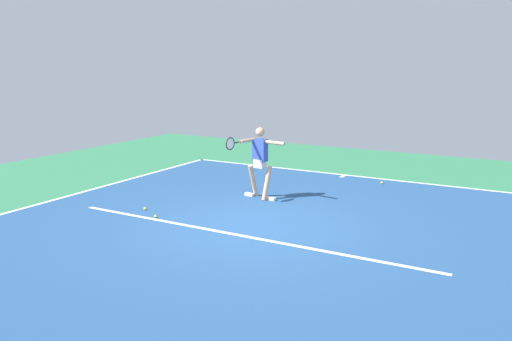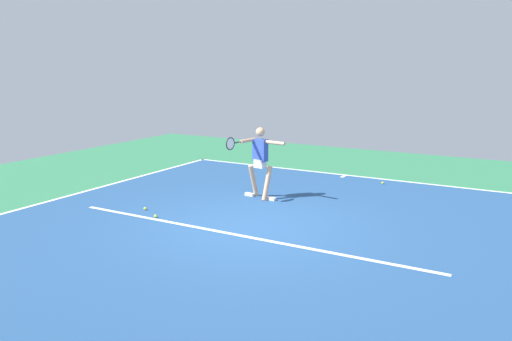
% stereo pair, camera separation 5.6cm
% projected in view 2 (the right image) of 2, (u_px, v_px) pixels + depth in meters
% --- Properties ---
extents(ground_plane, '(20.48, 20.48, 0.00)m').
position_uv_depth(ground_plane, '(251.00, 226.00, 9.98)').
color(ground_plane, '#2D754C').
extents(court_surface, '(10.23, 11.07, 0.00)m').
position_uv_depth(court_surface, '(251.00, 226.00, 9.98)').
color(court_surface, navy).
rests_on(court_surface, ground_plane).
extents(court_line_baseline_near, '(10.23, 0.10, 0.01)m').
position_uv_depth(court_line_baseline_near, '(346.00, 175.00, 14.65)').
color(court_line_baseline_near, white).
rests_on(court_line_baseline_near, ground_plane).
extents(court_line_sideline_right, '(0.10, 11.07, 0.01)m').
position_uv_depth(court_line_sideline_right, '(73.00, 195.00, 12.42)').
color(court_line_sideline_right, white).
rests_on(court_line_sideline_right, ground_plane).
extents(court_line_service, '(7.67, 0.10, 0.01)m').
position_uv_depth(court_line_service, '(236.00, 235.00, 9.49)').
color(court_line_service, white).
rests_on(court_line_service, ground_plane).
extents(court_line_centre_mark, '(0.10, 0.30, 0.01)m').
position_uv_depth(court_line_centre_mark, '(343.00, 176.00, 14.48)').
color(court_line_centre_mark, white).
rests_on(court_line_centre_mark, ground_plane).
extents(tennis_player, '(1.14, 1.20, 1.71)m').
position_uv_depth(tennis_player, '(260.00, 158.00, 11.90)').
color(tennis_player, tan).
rests_on(tennis_player, ground_plane).
extents(tennis_ball_by_sideline, '(0.07, 0.07, 0.07)m').
position_uv_depth(tennis_ball_by_sideline, '(155.00, 216.00, 10.55)').
color(tennis_ball_by_sideline, '#CCE033').
rests_on(tennis_ball_by_sideline, ground_plane).
extents(tennis_ball_by_baseline, '(0.07, 0.07, 0.07)m').
position_uv_depth(tennis_ball_by_baseline, '(383.00, 183.00, 13.53)').
color(tennis_ball_by_baseline, '#CCE033').
rests_on(tennis_ball_by_baseline, ground_plane).
extents(tennis_ball_centre_court, '(0.07, 0.07, 0.07)m').
position_uv_depth(tennis_ball_centre_court, '(145.00, 209.00, 11.10)').
color(tennis_ball_centre_court, '#C6E53D').
rests_on(tennis_ball_centre_court, ground_plane).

